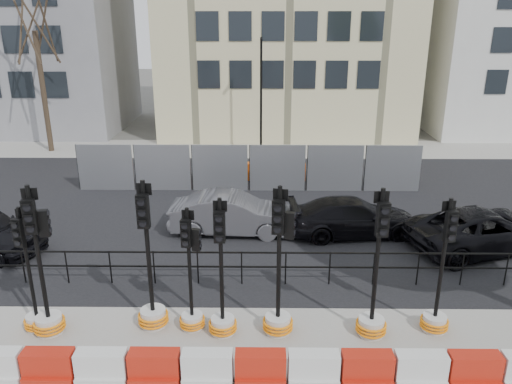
{
  "coord_description": "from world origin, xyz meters",
  "views": [
    {
      "loc": [
        0.53,
        -10.93,
        7.02
      ],
      "look_at": [
        0.37,
        3.0,
        2.08
      ],
      "focal_mm": 35.0,
      "sensor_mm": 36.0,
      "label": 1
    }
  ],
  "objects_px": {
    "traffic_signal_a": "(35,306)",
    "traffic_signal_h": "(437,305)",
    "car_c": "(353,217)",
    "traffic_signal_d": "(192,302)"
  },
  "relations": [
    {
      "from": "traffic_signal_a",
      "to": "car_c",
      "type": "height_order",
      "value": "traffic_signal_a"
    },
    {
      "from": "traffic_signal_a",
      "to": "car_c",
      "type": "relative_size",
      "value": 0.68
    },
    {
      "from": "traffic_signal_a",
      "to": "traffic_signal_d",
      "type": "height_order",
      "value": "traffic_signal_a"
    },
    {
      "from": "traffic_signal_h",
      "to": "traffic_signal_a",
      "type": "bearing_deg",
      "value": 171.97
    },
    {
      "from": "traffic_signal_a",
      "to": "car_c",
      "type": "bearing_deg",
      "value": 47.09
    },
    {
      "from": "traffic_signal_a",
      "to": "traffic_signal_d",
      "type": "bearing_deg",
      "value": 14.69
    },
    {
      "from": "traffic_signal_a",
      "to": "traffic_signal_h",
      "type": "distance_m",
      "value": 9.36
    },
    {
      "from": "car_c",
      "to": "traffic_signal_d",
      "type": "bearing_deg",
      "value": 132.76
    },
    {
      "from": "traffic_signal_a",
      "to": "traffic_signal_d",
      "type": "distance_m",
      "value": 3.67
    },
    {
      "from": "traffic_signal_d",
      "to": "traffic_signal_h",
      "type": "height_order",
      "value": "traffic_signal_h"
    }
  ]
}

